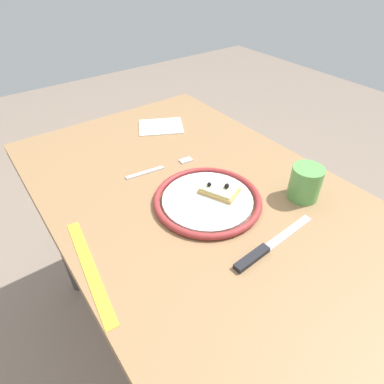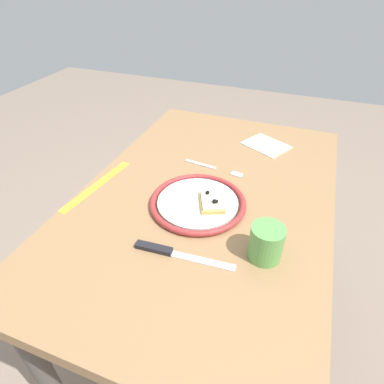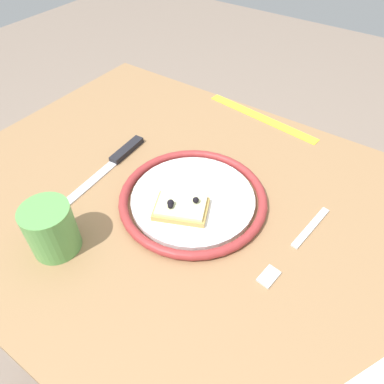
{
  "view_description": "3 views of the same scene",
  "coord_description": "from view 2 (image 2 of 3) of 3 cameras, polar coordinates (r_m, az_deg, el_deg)",
  "views": [
    {
      "loc": [
        0.53,
        -0.4,
        1.24
      ],
      "look_at": [
        0.03,
        -0.04,
        0.75
      ],
      "focal_mm": 30.29,
      "sensor_mm": 36.0,
      "label": 1
    },
    {
      "loc": [
        0.71,
        0.22,
        1.28
      ],
      "look_at": [
        0.05,
        -0.03,
        0.75
      ],
      "focal_mm": 30.04,
      "sensor_mm": 36.0,
      "label": 2
    },
    {
      "loc": [
        -0.2,
        0.36,
        1.19
      ],
      "look_at": [
        0.06,
        -0.0,
        0.75
      ],
      "focal_mm": 33.58,
      "sensor_mm": 36.0,
      "label": 3
    }
  ],
  "objects": [
    {
      "name": "ground_plane",
      "position": [
        1.48,
        1.76,
        -23.02
      ],
      "size": [
        6.0,
        6.0,
        0.0
      ],
      "primitive_type": "plane",
      "color": "gray"
    },
    {
      "name": "dining_table",
      "position": [
        0.99,
        2.44,
        -4.28
      ],
      "size": [
        1.08,
        0.7,
        0.72
      ],
      "color": "#936D47",
      "rests_on": "ground_plane"
    },
    {
      "name": "plate",
      "position": [
        0.89,
        1.03,
        -1.84
      ],
      "size": [
        0.27,
        0.27,
        0.02
      ],
      "color": "white",
      "rests_on": "dining_table"
    },
    {
      "name": "pizza_slice_near",
      "position": [
        0.87,
        3.54,
        -1.7
      ],
      "size": [
        0.11,
        0.09,
        0.03
      ],
      "color": "tan",
      "rests_on": "plate"
    },
    {
      "name": "knife",
      "position": [
        0.76,
        -4.47,
        -10.47
      ],
      "size": [
        0.03,
        0.24,
        0.01
      ],
      "color": "silver",
      "rests_on": "dining_table"
    },
    {
      "name": "fork",
      "position": [
        1.04,
        3.86,
        4.3
      ],
      "size": [
        0.04,
        0.2,
        0.0
      ],
      "color": "silver",
      "rests_on": "dining_table"
    },
    {
      "name": "cup",
      "position": [
        0.74,
        13.02,
        -8.77
      ],
      "size": [
        0.08,
        0.08,
        0.09
      ],
      "primitive_type": "cylinder",
      "color": "#599E4C",
      "rests_on": "dining_table"
    },
    {
      "name": "measuring_tape",
      "position": [
        1.01,
        -16.52,
        1.16
      ],
      "size": [
        0.29,
        0.06,
        0.0
      ],
      "primitive_type": "cube",
      "rotation": [
        0.0,
        0.0,
        -0.12
      ],
      "color": "yellow",
      "rests_on": "dining_table"
    },
    {
      "name": "napkin",
      "position": [
        1.2,
        13.03,
        8.1
      ],
      "size": [
        0.17,
        0.18,
        0.0
      ],
      "primitive_type": "cube",
      "rotation": [
        0.0,
        0.0,
        -0.49
      ],
      "color": "white",
      "rests_on": "dining_table"
    }
  ]
}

